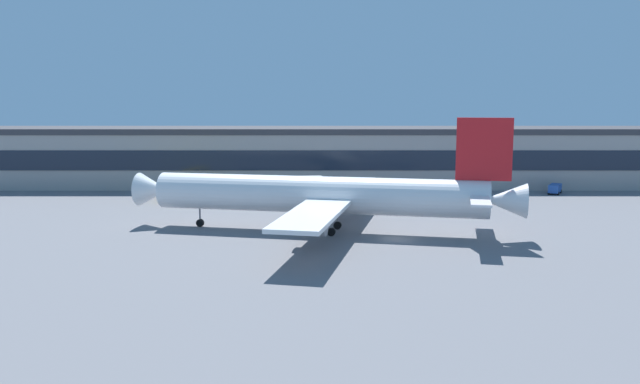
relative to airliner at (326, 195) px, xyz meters
The scene contains 6 objects.
ground_plane 11.67m from the airliner, 26.04° to the right, with size 600.00×600.00×0.00m, color slate.
terminal_building 49.81m from the airliner, 79.13° to the left, with size 180.63×17.23×12.36m.
airliner is the anchor object (origin of this frame).
follow_me_car 57.98m from the airliner, 38.84° to the left, with size 3.80×4.77×1.85m.
catering_truck 30.46m from the airliner, 97.42° to the left, with size 7.56×3.90×4.15m.
fuel_truck 39.49m from the airliner, 135.08° to the left, with size 5.19×8.85×3.35m.
Camera 1 is at (-10.04, -82.27, 18.15)m, focal length 35.94 mm.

